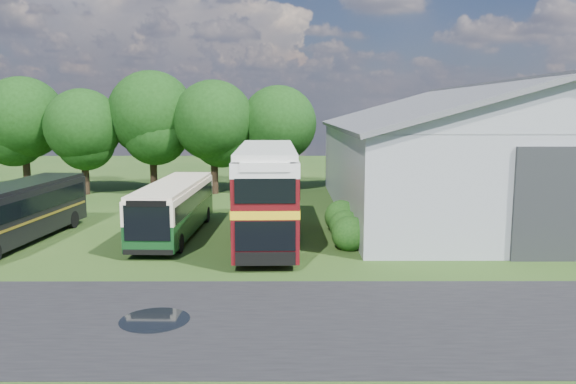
{
  "coord_description": "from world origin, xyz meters",
  "views": [
    {
      "loc": [
        2.64,
        -19.82,
        6.56
      ],
      "look_at": [
        2.71,
        8.0,
        2.46
      ],
      "focal_mm": 35.0,
      "sensor_mm": 36.0,
      "label": 1
    }
  ],
  "objects_px": {
    "bus_dark_single": "(15,212)",
    "bus_green_single": "(174,208)",
    "storage_shed": "(480,147)",
    "bus_maroon_double": "(267,195)"
  },
  "relations": [
    {
      "from": "bus_dark_single",
      "to": "bus_green_single",
      "type": "bearing_deg",
      "value": 17.59
    },
    {
      "from": "bus_green_single",
      "to": "bus_dark_single",
      "type": "height_order",
      "value": "bus_dark_single"
    },
    {
      "from": "storage_shed",
      "to": "bus_maroon_double",
      "type": "relative_size",
      "value": 2.22
    },
    {
      "from": "bus_green_single",
      "to": "bus_maroon_double",
      "type": "xyz_separation_m",
      "value": [
        4.87,
        -1.34,
        0.89
      ]
    },
    {
      "from": "bus_maroon_double",
      "to": "bus_dark_single",
      "type": "xyz_separation_m",
      "value": [
        -12.32,
        -0.38,
        -0.82
      ]
    },
    {
      "from": "bus_green_single",
      "to": "bus_dark_single",
      "type": "bearing_deg",
      "value": -164.99
    },
    {
      "from": "bus_maroon_double",
      "to": "bus_dark_single",
      "type": "relative_size",
      "value": 1.03
    },
    {
      "from": "bus_dark_single",
      "to": "storage_shed",
      "type": "bearing_deg",
      "value": 23.4
    },
    {
      "from": "bus_green_single",
      "to": "bus_dark_single",
      "type": "xyz_separation_m",
      "value": [
        -7.45,
        -1.72,
        0.07
      ]
    },
    {
      "from": "bus_green_single",
      "to": "bus_maroon_double",
      "type": "bearing_deg",
      "value": -13.38
    }
  ]
}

